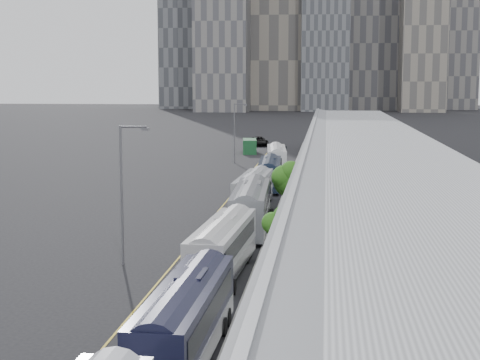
% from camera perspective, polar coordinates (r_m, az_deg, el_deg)
% --- Properties ---
extents(sidewalk, '(10.00, 170.00, 0.12)m').
position_cam_1_polar(sidewalk, '(66.20, 6.89, -3.08)').
color(sidewalk, gray).
rests_on(sidewalk, ground).
extents(lane_line, '(0.12, 160.00, 0.02)m').
position_cam_1_polar(lane_line, '(66.98, -2.14, -2.95)').
color(lane_line, gold).
rests_on(lane_line, ground).
extents(depot, '(12.45, 160.40, 7.20)m').
position_cam_1_polar(depot, '(65.79, 10.41, -0.17)').
color(depot, gray).
rests_on(depot, ground).
extents(bus_1, '(2.76, 12.32, 3.59)m').
position_cam_1_polar(bus_1, '(33.29, -4.20, -11.25)').
color(bus_1, black).
rests_on(bus_1, ground).
extents(bus_2, '(3.09, 12.35, 3.58)m').
position_cam_1_polar(bus_2, '(47.17, -1.35, -5.58)').
color(bus_2, silver).
rests_on(bus_2, ground).
extents(bus_3, '(3.24, 13.48, 3.91)m').
position_cam_1_polar(bus_3, '(60.88, 0.86, -2.44)').
color(bus_3, slate).
rests_on(bus_3, ground).
extents(bus_4, '(2.97, 12.31, 3.57)m').
position_cam_1_polar(bus_4, '(71.41, 1.05, -1.07)').
color(bus_4, '#A3A6AD').
rests_on(bus_4, ground).
extents(bus_5, '(3.02, 12.20, 3.54)m').
position_cam_1_polar(bus_5, '(85.16, 2.32, 0.32)').
color(bus_5, '#151E30').
rests_on(bus_5, ground).
extents(bus_6, '(3.53, 12.59, 3.63)m').
position_cam_1_polar(bus_6, '(101.19, 2.84, 1.50)').
color(bus_6, white).
rests_on(bus_6, ground).
extents(tree_1, '(1.86, 1.86, 4.25)m').
position_cam_1_polar(tree_1, '(46.91, 3.18, -3.44)').
color(tree_1, black).
rests_on(tree_1, ground).
extents(tree_2, '(2.92, 2.92, 5.16)m').
position_cam_1_polar(tree_2, '(67.39, 3.82, 0.27)').
color(tree_2, black).
rests_on(tree_2, ground).
extents(tree_3, '(1.06, 1.06, 3.64)m').
position_cam_1_polar(tree_3, '(87.75, 5.10, 1.50)').
color(tree_3, black).
rests_on(tree_3, ground).
extents(street_lamp_near, '(2.04, 0.22, 9.43)m').
position_cam_1_polar(street_lamp_near, '(49.66, -8.98, -0.42)').
color(street_lamp_near, '#59595E').
rests_on(street_lamp_near, ground).
extents(street_lamp_far, '(2.04, 0.22, 9.09)m').
position_cam_1_polar(street_lamp_far, '(111.70, -0.34, 3.98)').
color(street_lamp_far, '#59595E').
rests_on(street_lamp_far, ground).
extents(shipping_container, '(3.00, 6.35, 2.44)m').
position_cam_1_polar(shipping_container, '(127.88, 0.75, 2.63)').
color(shipping_container, '#154623').
rests_on(shipping_container, ground).
extents(suv, '(4.56, 7.00, 1.79)m').
position_cam_1_polar(suv, '(143.05, 1.48, 3.03)').
color(suv, black).
rests_on(suv, ground).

